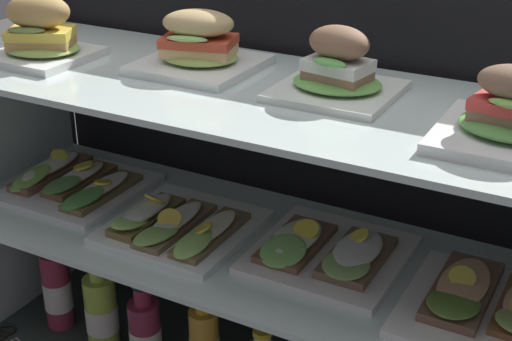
{
  "coord_description": "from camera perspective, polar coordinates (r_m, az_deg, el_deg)",
  "views": [
    {
      "loc": [
        0.57,
        -1.05,
        1.09
      ],
      "look_at": [
        0.0,
        0.0,
        0.53
      ],
      "focal_mm": 52.03,
      "sensor_mm": 36.0,
      "label": 1
    }
  ],
  "objects": [
    {
      "name": "plated_roll_sandwich_left_of_center",
      "position": [
        1.36,
        -4.42,
        9.39
      ],
      "size": [
        0.21,
        0.21,
        0.11
      ],
      "color": "white",
      "rests_on": "shelf_upper_glass"
    },
    {
      "name": "juice_bottle_front_left_end",
      "position": [
        1.76,
        -15.04,
        -8.74
      ],
      "size": [
        0.06,
        0.06,
        0.24
      ],
      "color": "#972C46",
      "rests_on": "case_base_deck"
    },
    {
      "name": "kitchen_scissors",
      "position": [
        1.79,
        -18.38,
        -12.06
      ],
      "size": [
        0.2,
        0.09,
        0.01
      ],
      "color": "silver",
      "rests_on": "case_base_deck"
    },
    {
      "name": "shelf_lower_glass",
      "position": [
        1.4,
        -0.0,
        -5.93
      ],
      "size": [
        1.28,
        0.42,
        0.01
      ],
      "primitive_type": "cube",
      "color": "silver",
      "rests_on": "riser_lower_tier"
    },
    {
      "name": "riser_upper_tier",
      "position": [
        1.32,
        -0.0,
        -0.23
      ],
      "size": [
        1.26,
        0.41,
        0.29
      ],
      "color": "silver",
      "rests_on": "shelf_lower_glass"
    },
    {
      "name": "shelf_upper_glass",
      "position": [
        1.27,
        -0.0,
        6.05
      ],
      "size": [
        1.28,
        0.42,
        0.01
      ],
      "primitive_type": "cube",
      "color": "silver",
      "rests_on": "riser_upper_tier"
    },
    {
      "name": "open_sandwich_tray_mid_right",
      "position": [
        1.43,
        -6.08,
        -4.24
      ],
      "size": [
        0.26,
        0.27,
        0.06
      ],
      "color": "white",
      "rests_on": "shelf_lower_glass"
    },
    {
      "name": "case_frame",
      "position": [
        1.44,
        2.67,
        1.67
      ],
      "size": [
        1.32,
        0.47,
        0.95
      ],
      "color": "#333338",
      "rests_on": "ground"
    },
    {
      "name": "plated_roll_sandwich_far_right",
      "position": [
        1.47,
        -16.23,
        9.94
      ],
      "size": [
        0.18,
        0.18,
        0.12
      ],
      "color": "white",
      "rests_on": "shelf_upper_glass"
    },
    {
      "name": "juice_bottle_back_left",
      "position": [
        1.61,
        -8.53,
        -12.12
      ],
      "size": [
        0.07,
        0.07,
        0.2
      ],
      "color": "#902D49",
      "rests_on": "case_base_deck"
    },
    {
      "name": "open_sandwich_tray_near_right_corner",
      "position": [
        1.34,
        5.53,
        -6.23
      ],
      "size": [
        0.26,
        0.27,
        0.06
      ],
      "color": "white",
      "rests_on": "shelf_lower_glass"
    },
    {
      "name": "open_sandwich_tray_mid_left",
      "position": [
        1.63,
        -13.79,
        -0.95
      ],
      "size": [
        0.26,
        0.27,
        0.06
      ],
      "color": "white",
      "rests_on": "shelf_lower_glass"
    },
    {
      "name": "open_sandwich_tray_far_right",
      "position": [
        1.25,
        17.39,
        -9.87
      ],
      "size": [
        0.26,
        0.27,
        0.06
      ],
      "color": "white",
      "rests_on": "shelf_lower_glass"
    },
    {
      "name": "plated_roll_sandwich_near_left_corner",
      "position": [
        1.23,
        6.29,
        7.53
      ],
      "size": [
        0.19,
        0.19,
        0.12
      ],
      "color": "white",
      "rests_on": "shelf_upper_glass"
    },
    {
      "name": "juice_bottle_front_right_end",
      "position": [
        1.68,
        -11.8,
        -10.49
      ],
      "size": [
        0.07,
        0.07,
        0.22
      ],
      "color": "#B1D347",
      "rests_on": "case_base_deck"
    },
    {
      "name": "riser_lower_tier",
      "position": [
        1.49,
        -0.0,
        -11.48
      ],
      "size": [
        1.26,
        0.41,
        0.32
      ],
      "color": "silver",
      "rests_on": "case_base_deck"
    }
  ]
}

